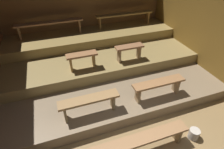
{
  "coord_description": "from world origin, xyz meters",
  "views": [
    {
      "loc": [
        -1.32,
        -1.12,
        3.39
      ],
      "look_at": [
        -0.06,
        2.45,
        0.66
      ],
      "focal_mm": 28.88,
      "sensor_mm": 36.0,
      "label": 1
    }
  ],
  "objects_px": {
    "bench_floor_center": "(140,141)",
    "pail_floor": "(194,134)",
    "bench_middle_left": "(82,58)",
    "bench_middle_right": "(129,50)",
    "bench_upper_left": "(50,24)",
    "bench_lower_left": "(89,102)",
    "bench_lower_right": "(158,85)",
    "bench_upper_right": "(125,15)"
  },
  "relations": [
    {
      "from": "bench_floor_center",
      "to": "bench_middle_left",
      "type": "relative_size",
      "value": 2.42
    },
    {
      "from": "bench_middle_right",
      "to": "pail_floor",
      "type": "distance_m",
      "value": 2.7
    },
    {
      "from": "bench_upper_left",
      "to": "bench_upper_right",
      "type": "relative_size",
      "value": 1.0
    },
    {
      "from": "bench_lower_right",
      "to": "bench_floor_center",
      "type": "bearing_deg",
      "value": -133.19
    },
    {
      "from": "bench_floor_center",
      "to": "bench_lower_left",
      "type": "distance_m",
      "value": 1.31
    },
    {
      "from": "bench_middle_right",
      "to": "bench_upper_right",
      "type": "distance_m",
      "value": 2.03
    },
    {
      "from": "bench_lower_right",
      "to": "bench_lower_left",
      "type": "bearing_deg",
      "value": 180.0
    },
    {
      "from": "bench_middle_right",
      "to": "bench_upper_left",
      "type": "height_order",
      "value": "bench_upper_left"
    },
    {
      "from": "bench_lower_left",
      "to": "bench_lower_right",
      "type": "xyz_separation_m",
      "value": [
        1.7,
        0.0,
        0.0
      ]
    },
    {
      "from": "bench_lower_right",
      "to": "bench_upper_left",
      "type": "distance_m",
      "value": 3.99
    },
    {
      "from": "bench_middle_left",
      "to": "bench_middle_right",
      "type": "xyz_separation_m",
      "value": [
        1.38,
        0.0,
        0.0
      ]
    },
    {
      "from": "pail_floor",
      "to": "bench_lower_left",
      "type": "bearing_deg",
      "value": 149.98
    },
    {
      "from": "bench_upper_right",
      "to": "bench_floor_center",
      "type": "bearing_deg",
      "value": -108.64
    },
    {
      "from": "bench_lower_right",
      "to": "bench_middle_left",
      "type": "bearing_deg",
      "value": 137.82
    },
    {
      "from": "bench_upper_left",
      "to": "pail_floor",
      "type": "xyz_separation_m",
      "value": [
        2.44,
        -4.43,
        -1.18
      ]
    },
    {
      "from": "bench_middle_right",
      "to": "bench_middle_left",
      "type": "bearing_deg",
      "value": 180.0
    },
    {
      "from": "bench_floor_center",
      "to": "bench_middle_left",
      "type": "distance_m",
      "value": 2.58
    },
    {
      "from": "bench_floor_center",
      "to": "bench_upper_right",
      "type": "relative_size",
      "value": 0.92
    },
    {
      "from": "bench_lower_left",
      "to": "bench_upper_left",
      "type": "distance_m",
      "value": 3.38
    },
    {
      "from": "bench_floor_center",
      "to": "bench_upper_right",
      "type": "bearing_deg",
      "value": 71.36
    },
    {
      "from": "bench_lower_left",
      "to": "bench_upper_right",
      "type": "xyz_separation_m",
      "value": [
        2.18,
        3.29,
        0.63
      ]
    },
    {
      "from": "bench_lower_right",
      "to": "bench_upper_right",
      "type": "xyz_separation_m",
      "value": [
        0.47,
        3.29,
        0.63
      ]
    },
    {
      "from": "bench_lower_left",
      "to": "pail_floor",
      "type": "relative_size",
      "value": 5.67
    },
    {
      "from": "bench_lower_left",
      "to": "bench_middle_right",
      "type": "relative_size",
      "value": 1.59
    },
    {
      "from": "bench_lower_left",
      "to": "pail_floor",
      "type": "bearing_deg",
      "value": -30.02
    },
    {
      "from": "bench_upper_left",
      "to": "pail_floor",
      "type": "height_order",
      "value": "bench_upper_left"
    },
    {
      "from": "bench_lower_left",
      "to": "bench_middle_left",
      "type": "bearing_deg",
      "value": 83.34
    },
    {
      "from": "bench_lower_right",
      "to": "bench_upper_right",
      "type": "relative_size",
      "value": 0.61
    },
    {
      "from": "bench_floor_center",
      "to": "pail_floor",
      "type": "xyz_separation_m",
      "value": [
        1.26,
        -0.08,
        -0.26
      ]
    },
    {
      "from": "bench_upper_right",
      "to": "pail_floor",
      "type": "relative_size",
      "value": 9.33
    },
    {
      "from": "bench_middle_left",
      "to": "pail_floor",
      "type": "xyz_separation_m",
      "value": [
        1.81,
        -2.53,
        -0.83
      ]
    },
    {
      "from": "bench_lower_right",
      "to": "bench_middle_right",
      "type": "height_order",
      "value": "bench_middle_right"
    },
    {
      "from": "bench_middle_right",
      "to": "pail_floor",
      "type": "bearing_deg",
      "value": -80.36
    },
    {
      "from": "bench_lower_left",
      "to": "bench_upper_left",
      "type": "xyz_separation_m",
      "value": [
        -0.47,
        3.29,
        0.63
      ]
    },
    {
      "from": "bench_lower_left",
      "to": "bench_upper_left",
      "type": "relative_size",
      "value": 0.61
    },
    {
      "from": "pail_floor",
      "to": "bench_middle_left",
      "type": "bearing_deg",
      "value": 125.5
    },
    {
      "from": "bench_floor_center",
      "to": "bench_upper_left",
      "type": "height_order",
      "value": "bench_upper_left"
    },
    {
      "from": "bench_lower_left",
      "to": "pail_floor",
      "type": "xyz_separation_m",
      "value": [
        1.97,
        -1.14,
        -0.54
      ]
    },
    {
      "from": "bench_middle_right",
      "to": "pail_floor",
      "type": "xyz_separation_m",
      "value": [
        0.43,
        -2.53,
        -0.83
      ]
    },
    {
      "from": "bench_middle_right",
      "to": "bench_upper_right",
      "type": "height_order",
      "value": "bench_upper_right"
    },
    {
      "from": "bench_lower_left",
      "to": "bench_lower_right",
      "type": "distance_m",
      "value": 1.7
    },
    {
      "from": "bench_lower_left",
      "to": "bench_lower_right",
      "type": "relative_size",
      "value": 1.0
    }
  ]
}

